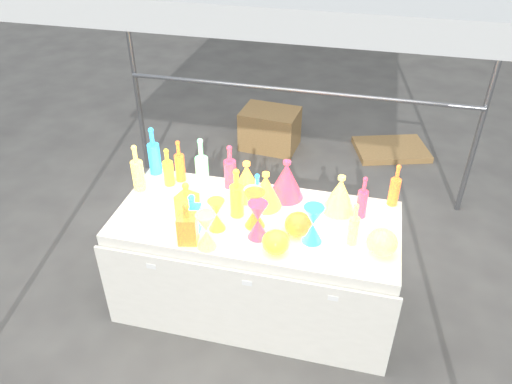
% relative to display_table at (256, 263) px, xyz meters
% --- Properties ---
extents(ground, '(80.00, 80.00, 0.00)m').
position_rel_display_table_xyz_m(ground, '(-0.00, 0.01, -0.37)').
color(ground, slate).
rests_on(ground, ground).
extents(display_table, '(1.84, 0.83, 0.75)m').
position_rel_display_table_xyz_m(display_table, '(0.00, 0.00, 0.00)').
color(display_table, white).
rests_on(display_table, ground).
extents(cardboard_box_closed, '(0.62, 0.48, 0.43)m').
position_rel_display_table_xyz_m(cardboard_box_closed, '(-0.39, 2.23, -0.16)').
color(cardboard_box_closed, '#A87F4C').
rests_on(cardboard_box_closed, ground).
extents(cardboard_box_flat, '(0.86, 0.73, 0.06)m').
position_rel_display_table_xyz_m(cardboard_box_flat, '(0.90, 2.42, -0.34)').
color(cardboard_box_flat, '#A87F4C').
rests_on(cardboard_box_flat, ground).
extents(bottle_0, '(0.09, 0.09, 0.28)m').
position_rel_display_table_xyz_m(bottle_0, '(-0.68, 0.24, 0.52)').
color(bottle_0, red).
rests_on(bottle_0, display_table).
extents(bottle_1, '(0.11, 0.11, 0.36)m').
position_rel_display_table_xyz_m(bottle_1, '(-0.83, 0.36, 0.56)').
color(bottle_1, green).
rests_on(bottle_1, display_table).
extents(bottle_2, '(0.09, 0.09, 0.31)m').
position_rel_display_table_xyz_m(bottle_2, '(-0.62, 0.31, 0.53)').
color(bottle_2, orange).
rests_on(bottle_2, display_table).
extents(bottle_3, '(0.11, 0.11, 0.32)m').
position_rel_display_table_xyz_m(bottle_3, '(-0.26, 0.32, 0.54)').
color(bottle_3, '#1D28AA').
rests_on(bottle_3, display_table).
extents(bottle_4, '(0.09, 0.09, 0.35)m').
position_rel_display_table_xyz_m(bottle_4, '(-0.85, 0.14, 0.55)').
color(bottle_4, '#158582').
rests_on(bottle_4, display_table).
extents(bottle_5, '(0.10, 0.10, 0.40)m').
position_rel_display_table_xyz_m(bottle_5, '(-0.42, 0.23, 0.58)').
color(bottle_5, '#C82894').
rests_on(bottle_5, display_table).
extents(bottle_6, '(0.12, 0.12, 0.34)m').
position_rel_display_table_xyz_m(bottle_6, '(-0.13, 0.02, 0.55)').
color(bottle_6, red).
rests_on(bottle_6, display_table).
extents(bottle_7, '(0.07, 0.07, 0.30)m').
position_rel_display_table_xyz_m(bottle_7, '(-0.00, 0.05, 0.53)').
color(bottle_7, green).
rests_on(bottle_7, display_table).
extents(decanter_0, '(0.14, 0.14, 0.27)m').
position_rel_display_table_xyz_m(decanter_0, '(-0.41, -0.10, 0.51)').
color(decanter_0, red).
rests_on(decanter_0, display_table).
extents(decanter_1, '(0.13, 0.13, 0.27)m').
position_rel_display_table_xyz_m(decanter_1, '(-0.34, -0.30, 0.51)').
color(decanter_1, orange).
rests_on(decanter_1, display_table).
extents(decanter_2, '(0.11, 0.11, 0.25)m').
position_rel_display_table_xyz_m(decanter_2, '(-0.35, -0.18, 0.50)').
color(decanter_2, green).
rests_on(decanter_2, display_table).
extents(hourglass_0, '(0.13, 0.13, 0.25)m').
position_rel_display_table_xyz_m(hourglass_0, '(0.01, -0.06, 0.50)').
color(hourglass_0, orange).
rests_on(hourglass_0, display_table).
extents(hourglass_1, '(0.13, 0.13, 0.25)m').
position_rel_display_table_xyz_m(hourglass_1, '(0.05, -0.17, 0.50)').
color(hourglass_1, '#1D28AA').
rests_on(hourglass_1, display_table).
extents(hourglass_2, '(0.14, 0.14, 0.23)m').
position_rel_display_table_xyz_m(hourglass_2, '(-0.21, -0.33, 0.49)').
color(hourglass_2, '#158582').
rests_on(hourglass_2, display_table).
extents(hourglass_3, '(0.14, 0.14, 0.23)m').
position_rel_display_table_xyz_m(hourglass_3, '(-0.01, -0.01, 0.49)').
color(hourglass_3, '#C82894').
rests_on(hourglass_3, display_table).
extents(hourglass_4, '(0.13, 0.13, 0.21)m').
position_rel_display_table_xyz_m(hourglass_4, '(-0.21, -0.15, 0.48)').
color(hourglass_4, red).
rests_on(hourglass_4, display_table).
extents(hourglass_5, '(0.16, 0.16, 0.25)m').
position_rel_display_table_xyz_m(hourglass_5, '(0.38, -0.13, 0.50)').
color(hourglass_5, green).
rests_on(hourglass_5, display_table).
extents(globe_0, '(0.20, 0.20, 0.13)m').
position_rel_display_table_xyz_m(globe_0, '(0.19, -0.28, 0.44)').
color(globe_0, red).
rests_on(globe_0, display_table).
extents(globe_1, '(0.21, 0.21, 0.14)m').
position_rel_display_table_xyz_m(globe_1, '(0.78, -0.14, 0.45)').
color(globe_1, '#158582').
rests_on(globe_1, display_table).
extents(globe_2, '(0.18, 0.18, 0.13)m').
position_rel_display_table_xyz_m(globe_2, '(0.28, -0.09, 0.44)').
color(globe_2, orange).
rests_on(globe_2, display_table).
extents(lampshade_0, '(0.28, 0.28, 0.26)m').
position_rel_display_table_xyz_m(lampshade_0, '(-0.12, 0.23, 0.51)').
color(lampshade_0, '#E0FF35').
rests_on(lampshade_0, display_table).
extents(lampshade_1, '(0.23, 0.23, 0.25)m').
position_rel_display_table_xyz_m(lampshade_1, '(0.03, 0.15, 0.50)').
color(lampshade_1, '#E0FF35').
rests_on(lampshade_1, display_table).
extents(lampshade_2, '(0.29, 0.29, 0.28)m').
position_rel_display_table_xyz_m(lampshade_2, '(0.14, 0.29, 0.51)').
color(lampshade_2, '#1D28AA').
rests_on(lampshade_2, display_table).
extents(lampshade_3, '(0.26, 0.26, 0.26)m').
position_rel_display_table_xyz_m(lampshade_3, '(0.50, 0.22, 0.50)').
color(lampshade_3, '#158582').
rests_on(lampshade_3, display_table).
extents(bottle_9, '(0.09, 0.09, 0.30)m').
position_rel_display_table_xyz_m(bottle_9, '(0.84, 0.37, 0.53)').
color(bottle_9, orange).
rests_on(bottle_9, display_table).
extents(bottle_10, '(0.09, 0.09, 0.29)m').
position_rel_display_table_xyz_m(bottle_10, '(0.64, 0.19, 0.52)').
color(bottle_10, '#1D28AA').
rests_on(bottle_10, display_table).
extents(bottle_11, '(0.06, 0.06, 0.28)m').
position_rel_display_table_xyz_m(bottle_11, '(0.61, -0.09, 0.52)').
color(bottle_11, '#158582').
rests_on(bottle_11, display_table).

